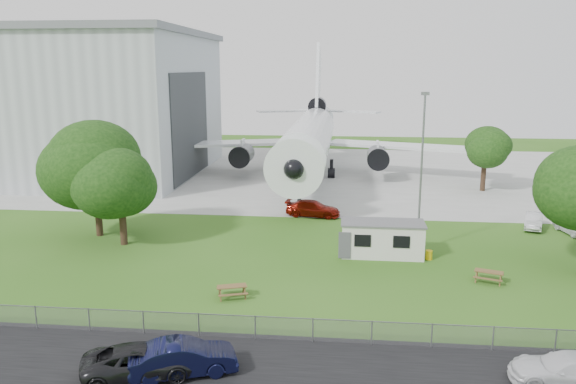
# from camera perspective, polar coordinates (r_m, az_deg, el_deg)

# --- Properties ---
(ground) EXTENTS (160.00, 160.00, 0.00)m
(ground) POSITION_cam_1_polar(r_m,az_deg,el_deg) (38.74, 1.86, -8.43)
(ground) COLOR #467526
(asphalt_strip) EXTENTS (120.00, 8.00, 0.02)m
(asphalt_strip) POSITION_cam_1_polar(r_m,az_deg,el_deg) (27.04, -0.15, -18.26)
(asphalt_strip) COLOR black
(asphalt_strip) RESTS_ON ground
(concrete_apron) EXTENTS (120.00, 46.00, 0.03)m
(concrete_apron) POSITION_cam_1_polar(r_m,az_deg,el_deg) (75.42, 3.87, 1.93)
(concrete_apron) COLOR #B7B7B2
(concrete_apron) RESTS_ON ground
(hangar) EXTENTS (43.00, 31.00, 18.55)m
(hangar) POSITION_cam_1_polar(r_m,az_deg,el_deg) (82.76, -23.68, 8.41)
(hangar) COLOR #B2B7BC
(hangar) RESTS_ON ground
(airliner) EXTENTS (46.36, 47.73, 17.69)m
(airliner) POSITION_cam_1_polar(r_m,az_deg,el_deg) (72.60, 2.29, 5.73)
(airliner) COLOR white
(airliner) RESTS_ON ground
(site_cabin) EXTENTS (6.76, 2.75, 2.62)m
(site_cabin) POSITION_cam_1_polar(r_m,az_deg,el_deg) (42.78, 9.58, -4.70)
(site_cabin) COLOR silver
(site_cabin) RESTS_ON ground
(picnic_west) EXTENTS (2.18, 1.99, 0.76)m
(picnic_west) POSITION_cam_1_polar(r_m,az_deg,el_deg) (35.36, -5.69, -10.60)
(picnic_west) COLOR brown
(picnic_west) RESTS_ON ground
(picnic_east) EXTENTS (2.19, 2.01, 0.76)m
(picnic_east) POSITION_cam_1_polar(r_m,az_deg,el_deg) (39.81, 19.66, -8.60)
(picnic_east) COLOR brown
(picnic_east) RESTS_ON ground
(fence) EXTENTS (58.00, 0.04, 1.30)m
(fence) POSITION_cam_1_polar(r_m,az_deg,el_deg) (30.09, 0.56, -14.88)
(fence) COLOR gray
(fence) RESTS_ON ground
(lamp_mast) EXTENTS (0.16, 0.16, 12.00)m
(lamp_mast) POSITION_cam_1_polar(r_m,az_deg,el_deg) (43.41, 13.37, 1.77)
(lamp_mast) COLOR slate
(lamp_mast) RESTS_ON ground
(tree_west_big) EXTENTS (9.52, 9.52, 10.77)m
(tree_west_big) POSITION_cam_1_polar(r_m,az_deg,el_deg) (48.77, -19.04, 2.58)
(tree_west_big) COLOR #382619
(tree_west_big) RESTS_ON ground
(tree_west_small) EXTENTS (6.54, 6.54, 8.15)m
(tree_west_small) POSITION_cam_1_polar(r_m,az_deg,el_deg) (45.85, -16.66, 0.70)
(tree_west_small) COLOR #382619
(tree_west_small) RESTS_ON ground
(tree_far_apron) EXTENTS (5.64, 5.64, 7.83)m
(tree_far_apron) POSITION_cam_1_polar(r_m,az_deg,el_deg) (67.36, 19.42, 4.26)
(tree_far_apron) COLOR #382619
(tree_far_apron) RESTS_ON ground
(car_centre_sedan) EXTENTS (5.19, 3.27, 1.61)m
(car_centre_sedan) POSITION_cam_1_polar(r_m,az_deg,el_deg) (27.28, -10.60, -16.27)
(car_centre_sedan) COLOR black
(car_centre_sedan) RESTS_ON ground
(car_west_estate) EXTENTS (5.84, 4.08, 1.48)m
(car_west_estate) POSITION_cam_1_polar(r_m,az_deg,el_deg) (27.58, -14.63, -16.30)
(car_west_estate) COLOR black
(car_west_estate) RESTS_ON ground
(car_east_van) EXTENTS (5.28, 2.56, 1.48)m
(car_east_van) POSITION_cam_1_polar(r_m,az_deg,el_deg) (28.88, 26.67, -15.91)
(car_east_van) COLOR silver
(car_east_van) RESTS_ON ground
(car_ne_hatch) EXTENTS (2.36, 4.23, 1.36)m
(car_ne_hatch) POSITION_cam_1_polar(r_m,az_deg,el_deg) (53.60, 26.93, -3.09)
(car_ne_hatch) COLOR white
(car_ne_hatch) RESTS_ON ground
(car_ne_sedan) EXTENTS (2.61, 4.24, 1.32)m
(car_ne_sedan) POSITION_cam_1_polar(r_m,az_deg,el_deg) (53.91, 23.68, -2.71)
(car_ne_sedan) COLOR silver
(car_ne_sedan) RESTS_ON ground
(car_apron_van) EXTENTS (5.40, 2.80, 1.50)m
(car_apron_van) POSITION_cam_1_polar(r_m,az_deg,el_deg) (53.36, 2.55, -1.70)
(car_apron_van) COLOR maroon
(car_apron_van) RESTS_ON ground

